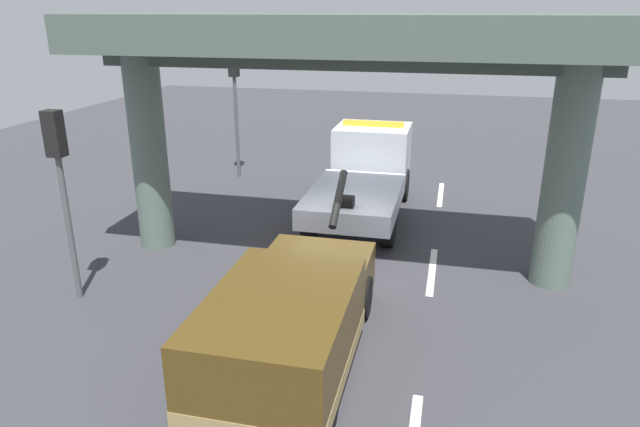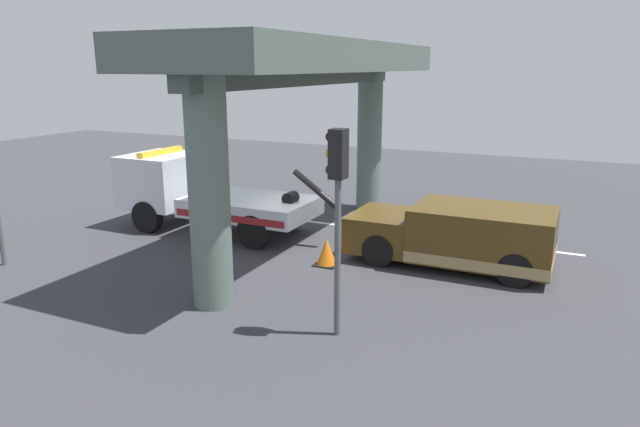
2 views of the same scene
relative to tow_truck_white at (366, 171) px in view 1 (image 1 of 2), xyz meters
name	(u,v)px [view 1 (image 1 of 2)]	position (x,y,z in m)	size (l,w,h in m)	color
ground_plane	(339,264)	(-3.98, 0.00, -1.25)	(60.00, 40.00, 0.10)	#38383D
lane_stripe_mid	(432,271)	(-3.98, -2.23, -1.20)	(2.60, 0.16, 0.01)	silver
lane_stripe_east	(441,194)	(2.02, -2.23, -1.20)	(2.60, 0.16, 0.01)	silver
tow_truck_white	(366,171)	(0.00, 0.00, 0.00)	(7.25, 2.42, 2.46)	silver
towed_van_green	(290,323)	(-8.25, 0.00, -0.42)	(5.20, 2.22, 1.58)	#4C3814
overpass_structure	(342,59)	(-3.96, 0.00, 3.57)	(3.60, 11.64, 5.69)	#596B60
traffic_light_near	(60,164)	(-6.96, 5.04, 1.71)	(0.39, 0.32, 3.98)	#515456
traffic_light_far	(235,86)	(2.54, 5.04, 2.06)	(0.39, 0.32, 4.48)	#515456
traffic_cone_orange	(267,263)	(-5.14, 1.46, -0.86)	(0.60, 0.60, 0.71)	orange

